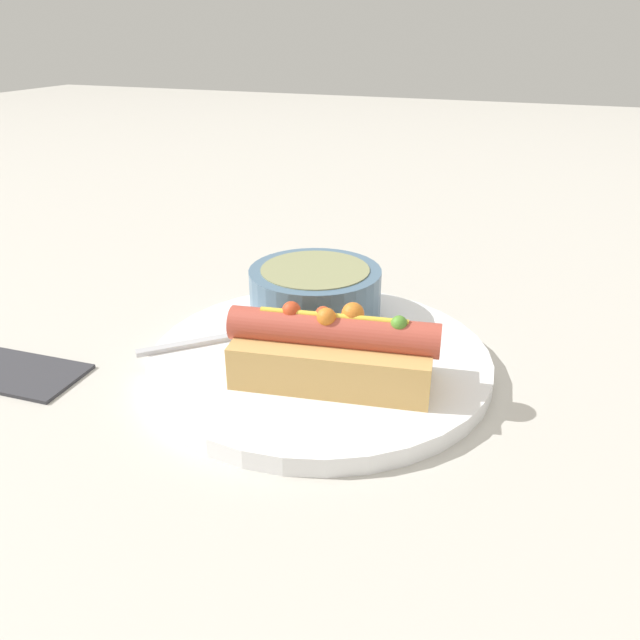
# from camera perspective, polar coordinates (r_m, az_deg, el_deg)

# --- Properties ---
(ground_plane) EXTENTS (4.00, 4.00, 0.00)m
(ground_plane) POSITION_cam_1_polar(r_m,az_deg,el_deg) (0.51, -0.00, -4.40)
(ground_plane) COLOR #BCB7AD
(dinner_plate) EXTENTS (0.27, 0.27, 0.01)m
(dinner_plate) POSITION_cam_1_polar(r_m,az_deg,el_deg) (0.51, -0.00, -3.70)
(dinner_plate) COLOR white
(dinner_plate) RESTS_ON ground_plane
(hot_dog) EXTENTS (0.16, 0.08, 0.06)m
(hot_dog) POSITION_cam_1_polar(r_m,az_deg,el_deg) (0.46, 1.20, -2.88)
(hot_dog) COLOR tan
(hot_dog) RESTS_ON dinner_plate
(soup_bowl) EXTENTS (0.12, 0.12, 0.05)m
(soup_bowl) POSITION_cam_1_polar(r_m,az_deg,el_deg) (0.56, -0.44, 2.73)
(soup_bowl) COLOR slate
(soup_bowl) RESTS_ON dinner_plate
(spoon) EXTENTS (0.12, 0.12, 0.01)m
(spoon) POSITION_cam_1_polar(r_m,az_deg,el_deg) (0.54, -4.82, -0.75)
(spoon) COLOR #B7B7BC
(spoon) RESTS_ON dinner_plate
(napkin) EXTENTS (0.11, 0.06, 0.01)m
(napkin) POSITION_cam_1_polar(r_m,az_deg,el_deg) (0.56, -26.01, -4.24)
(napkin) COLOR #333338
(napkin) RESTS_ON ground_plane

